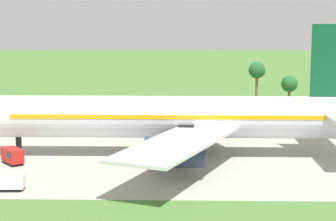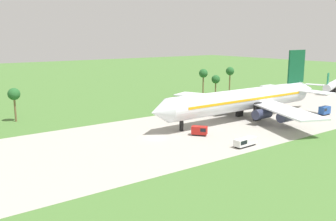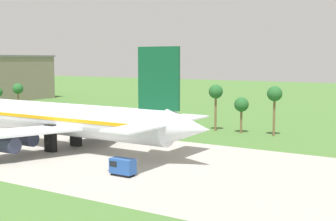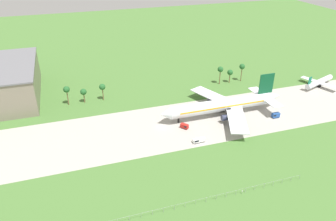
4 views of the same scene
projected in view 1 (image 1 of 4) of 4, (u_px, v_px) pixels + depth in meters
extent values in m
cylinder|color=silver|center=(168.00, 117.00, 94.54)|extent=(56.14, 6.52, 6.52)
cube|color=#EFA314|center=(168.00, 114.00, 94.47)|extent=(47.72, 6.65, 0.65)
cube|color=silver|center=(179.00, 142.00, 80.95)|extent=(18.27, 28.94, 0.44)
cube|color=silver|center=(180.00, 110.00, 108.40)|extent=(18.27, 28.94, 0.44)
cylinder|color=#2D334C|center=(165.00, 146.00, 87.28)|extent=(5.87, 2.94, 2.94)
cylinder|color=#2D334C|center=(184.00, 157.00, 80.77)|extent=(5.87, 2.94, 2.94)
cylinder|color=#2D334C|center=(168.00, 127.00, 102.75)|extent=(5.87, 2.94, 2.94)
cylinder|color=#2D334C|center=(184.00, 120.00, 109.12)|extent=(5.87, 2.94, 2.94)
cube|color=black|center=(18.00, 138.00, 95.65)|extent=(0.70, 0.90, 5.50)
cube|color=black|center=(186.00, 143.00, 91.45)|extent=(2.40, 1.20, 5.50)
cube|color=black|center=(186.00, 134.00, 98.54)|extent=(2.40, 1.20, 5.50)
cube|color=black|center=(0.00, 189.00, 76.16)|extent=(5.37, 2.02, 0.40)
cube|color=black|center=(13.00, 163.00, 89.70)|extent=(3.50, 3.75, 0.40)
cube|color=#B21E19|center=(13.00, 155.00, 89.52)|extent=(4.03, 4.34, 2.00)
cube|color=black|center=(16.00, 154.00, 88.62)|extent=(2.46, 2.35, 0.90)
cylinder|color=brown|center=(328.00, 95.00, 131.75)|extent=(0.56, 0.56, 9.56)
sphere|color=#235B28|center=(329.00, 70.00, 130.93)|extent=(3.60, 3.60, 3.60)
cylinder|color=brown|center=(289.00, 101.00, 132.19)|extent=(0.56, 0.56, 6.55)
sphere|color=#235B28|center=(289.00, 84.00, 131.60)|extent=(3.60, 3.60, 3.60)
cylinder|color=brown|center=(256.00, 95.00, 132.14)|extent=(0.56, 0.56, 9.50)
sphere|color=#235B28|center=(257.00, 70.00, 131.32)|extent=(3.60, 3.60, 3.60)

